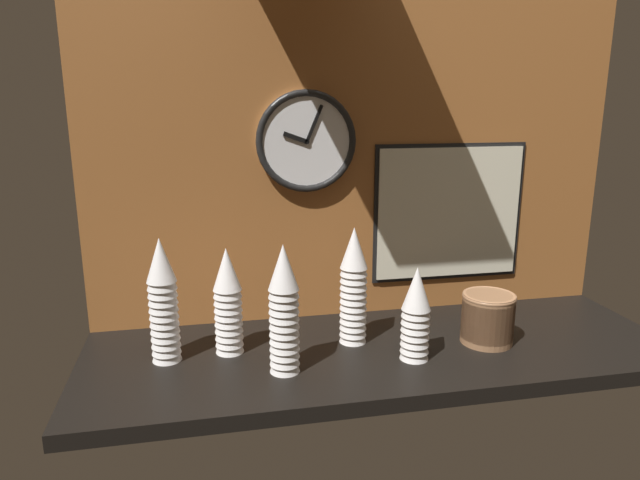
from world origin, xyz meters
The scene contains 10 objects.
ground_plane centered at (0.00, 0.00, -0.02)m, with size 1.60×0.56×0.04m, color black.
wall_tiled_back centered at (0.00, 0.27, 0.53)m, with size 1.60×0.03×1.05m.
cup_stack_left centered at (-0.41, 0.04, 0.14)m, with size 0.07×0.07×0.29m.
cup_stack_center_right centered at (0.06, -0.10, 0.12)m, with size 0.07×0.07×0.25m.
cup_stack_center centered at (-0.07, 0.04, 0.16)m, with size 0.07×0.07×0.33m.
cup_stack_far_left centered at (-0.57, 0.02, 0.16)m, with size 0.07×0.07×0.33m.
cup_stack_center_left centered at (-0.28, -0.10, 0.16)m, with size 0.07×0.07×0.33m.
bowl_stack_right centered at (0.29, -0.04, 0.07)m, with size 0.14×0.14×0.14m.
wall_clock centered at (-0.16, 0.23, 0.54)m, with size 0.29×0.03×0.29m.
menu_board centered at (0.29, 0.24, 0.31)m, with size 0.49×0.01×0.43m.
Camera 1 is at (-0.46, -1.38, 0.66)m, focal length 32.00 mm.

